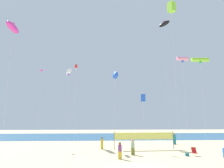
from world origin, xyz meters
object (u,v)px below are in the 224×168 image
Objects in this scene: kite_lime_tube at (200,60)px; kite_magenta_diamond at (41,73)px; beachgoer_plum_shirt at (120,150)px; kite_blue_delta at (115,75)px; kite_magenta_inflatable at (13,28)px; kite_black_inflatable at (164,24)px; beachgoer_mustard_shirt at (102,143)px; kite_lime_box at (171,7)px; kite_red_tube at (76,67)px; beachgoer_sage_shirt at (133,146)px; beachgoer_teal_shirt at (174,138)px; beach_handbag at (187,155)px; kite_blue_box at (143,98)px; kite_white_tube at (69,72)px; folding_beach_chair at (194,151)px; volleyball_net at (144,137)px; kite_pink_tube at (182,59)px.

kite_magenta_diamond is at bearing 169.70° from kite_lime_tube.
kite_blue_delta is at bearing -147.59° from beachgoer_plum_shirt.
kite_black_inflatable is at bearing 33.57° from kite_magenta_inflatable.
beachgoer_plum_shirt is 0.14× the size of kite_magenta_diamond.
kite_lime_box reaches higher than beachgoer_mustard_shirt.
kite_red_tube is 1.03× the size of kite_magenta_diamond.
beachgoer_teal_shirt is at bearing -148.28° from beachgoer_sage_shirt.
beachgoer_plum_shirt is 0.15× the size of kite_blue_delta.
beachgoer_teal_shirt is at bearing 4.10° from kite_red_tube.
beach_handbag is 0.03× the size of kite_blue_delta.
beach_handbag is 0.05× the size of kite_blue_box.
kite_white_tube is at bearing 151.92° from kite_lime_box.
kite_lime_box reaches higher than kite_blue_box.
folding_beach_chair is at bearing -62.51° from kite_blue_box.
kite_red_tube is (-4.14, 3.36, 11.18)m from beachgoer_mustard_shirt.
kite_blue_box is (-3.03, 7.57, 6.90)m from beach_handbag.
kite_white_tube is 9.14m from kite_blue_delta.
volleyball_net is 0.62× the size of kite_lime_tube.
kite_lime_box is (19.46, 5.12, 6.02)m from kite_magenta_inflatable.
folding_beach_chair is 0.07× the size of kite_white_tube.
kite_red_tube is at bearing 159.41° from kite_lime_box.
kite_magenta_diamond is 1.09× the size of kite_blue_delta.
kite_white_tube reaches higher than kite_magenta_diamond.
kite_pink_tube is (1.56, -3.55, -7.91)m from kite_black_inflatable.
folding_beach_chair is 24.72m from kite_black_inflatable.
beachgoer_teal_shirt is at bearing 126.45° from kite_lime_tube.
kite_white_tube is 4.47m from kite_magenta_diamond.
beachgoer_teal_shirt is 0.13× the size of kite_lime_tube.
kite_white_tube is (-5.79, 6.42, 11.04)m from beachgoer_mustard_shirt.
folding_beach_chair is at bearing 5.01° from beach_handbag.
kite_white_tube reaches higher than beachgoer_sage_shirt.
kite_white_tube is (-17.43, -0.79, -9.76)m from kite_black_inflatable.
kite_white_tube is 14.07m from kite_magenta_inflatable.
kite_lime_box is (7.97, 4.94, 18.76)m from beachgoer_plum_shirt.
kite_red_tube is (-5.90, 10.15, 11.13)m from beachgoer_plum_shirt.
beachgoer_teal_shirt is at bearing 40.26° from folding_beach_chair.
beachgoer_plum_shirt is 7.32m from volleyball_net.
kite_black_inflatable is 1.82× the size of kite_white_tube.
kite_white_tube is at bearing 159.78° from kite_blue_box.
volleyball_net is 20.44m from kite_magenta_inflatable.
beachgoer_mustard_shirt is 0.19× the size of volleyball_net.
kite_lime_tube reaches higher than beachgoer_mustard_shirt.
beachgoer_mustard_shirt is at bearing -25.98° from kite_magenta_diamond.
kite_lime_tube is at bearing -67.37° from kite_black_inflatable.
kite_lime_box reaches higher than folding_beach_chair.
kite_blue_box reaches higher than volleyball_net.
beachgoer_mustard_shirt is at bearing -148.22° from kite_black_inflatable.
beachgoer_teal_shirt reaches higher than beach_handbag.
kite_blue_delta reaches higher than beach_handbag.
beachgoer_plum_shirt reaches higher than folding_beach_chair.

